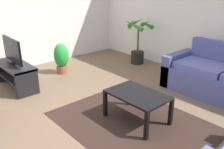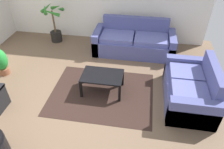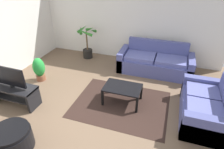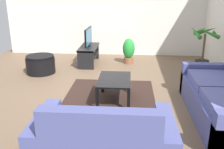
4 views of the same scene
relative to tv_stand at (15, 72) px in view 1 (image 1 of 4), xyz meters
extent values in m
plane|color=brown|center=(1.91, 0.33, -0.31)|extent=(6.60, 6.60, 0.00)
cube|color=silver|center=(1.91, 3.33, 1.04)|extent=(6.00, 0.06, 2.70)
cube|color=silver|center=(-1.09, 0.33, 1.04)|extent=(0.06, 6.00, 2.70)
cube|color=#4C518C|center=(1.91, 2.58, 0.00)|extent=(0.18, 0.90, 0.62)
cube|color=#5D63A4|center=(2.46, 2.53, 0.17)|extent=(0.87, 0.66, 0.12)
cube|color=black|center=(0.00, 0.00, 0.15)|extent=(1.10, 0.45, 0.04)
cube|color=black|center=(0.00, 0.00, -0.10)|extent=(1.02, 0.39, 0.03)
cube|color=black|center=(-0.52, 0.00, -0.07)|extent=(0.06, 0.41, 0.48)
cube|color=black|center=(0.52, 0.00, -0.07)|extent=(0.06, 0.41, 0.48)
cube|color=black|center=(0.00, 0.00, 0.44)|extent=(0.82, 0.06, 0.46)
cube|color=teal|center=(0.00, 0.02, 0.44)|extent=(0.76, 0.03, 0.41)
cylinder|color=black|center=(0.00, 0.00, 0.19)|extent=(0.10, 0.10, 0.04)
cube|color=black|center=(2.37, 0.86, 0.10)|extent=(0.87, 0.58, 0.03)
cube|color=black|center=(1.97, 0.59, -0.11)|extent=(0.05, 0.05, 0.40)
cube|color=black|center=(2.78, 0.59, -0.11)|extent=(0.05, 0.05, 0.40)
cube|color=black|center=(1.97, 1.12, -0.11)|extent=(0.05, 0.05, 0.40)
cube|color=black|center=(2.78, 1.12, -0.11)|extent=(0.05, 0.05, 0.40)
cube|color=black|center=(2.37, 0.76, -0.31)|extent=(2.20, 1.70, 0.01)
cylinder|color=black|center=(0.53, 2.88, -0.16)|extent=(0.33, 0.33, 0.30)
cylinder|color=brown|center=(0.53, 2.88, 0.31)|extent=(0.05, 0.05, 0.65)
cone|color=#2F7B28|center=(0.77, 2.91, 0.69)|extent=(0.15, 0.50, 0.27)
cone|color=#2F7B28|center=(0.59, 3.05, 0.69)|extent=(0.39, 0.23, 0.23)
cone|color=#2F7B28|center=(0.34, 2.97, 0.69)|extent=(0.27, 0.42, 0.24)
cone|color=#2F7B28|center=(0.37, 2.81, 0.69)|extent=(0.25, 0.37, 0.22)
cone|color=#2F7B28|center=(0.59, 2.63, 0.69)|extent=(0.53, 0.23, 0.28)
cylinder|color=brown|center=(-0.12, 1.08, -0.23)|extent=(0.25, 0.25, 0.16)
ellipsoid|color=green|center=(-0.12, 1.08, 0.10)|extent=(0.33, 0.33, 0.55)
camera|label=1|loc=(4.42, -1.46, 1.58)|focal=38.05mm
camera|label=2|loc=(3.14, -2.55, 2.82)|focal=33.67mm
camera|label=3|loc=(3.29, -2.67, 2.60)|focal=30.28mm
camera|label=4|loc=(6.63, 1.13, 1.66)|focal=40.59mm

